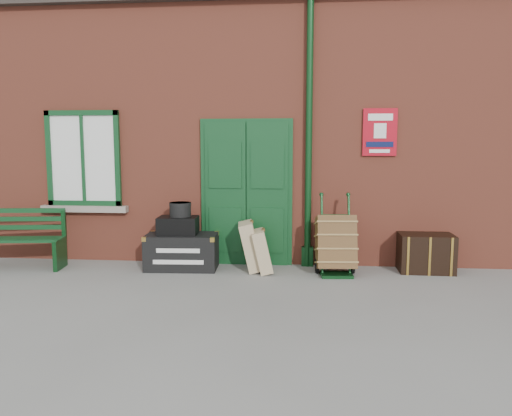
# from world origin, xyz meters

# --- Properties ---
(ground) EXTENTS (80.00, 80.00, 0.00)m
(ground) POSITION_xyz_m (0.00, 0.00, 0.00)
(ground) COLOR gray
(ground) RESTS_ON ground
(station_building) EXTENTS (10.30, 4.30, 4.36)m
(station_building) POSITION_xyz_m (-0.00, 3.49, 2.16)
(station_building) COLOR #A44A35
(station_building) RESTS_ON ground
(bench) EXTENTS (1.55, 0.65, 0.93)m
(bench) POSITION_xyz_m (-3.80, 0.88, 0.47)
(bench) COLOR #103E1D
(bench) RESTS_ON ground
(houdini_trunk) EXTENTS (1.09, 0.64, 0.53)m
(houdini_trunk) POSITION_xyz_m (-1.24, 1.07, 0.26)
(houdini_trunk) COLOR black
(houdini_trunk) RESTS_ON ground
(strongbox) EXTENTS (0.61, 0.46, 0.26)m
(strongbox) POSITION_xyz_m (-1.29, 1.07, 0.66)
(strongbox) COLOR black
(strongbox) RESTS_ON houdini_trunk
(hatbox) EXTENTS (0.34, 0.34, 0.21)m
(hatbox) POSITION_xyz_m (-1.26, 1.10, 0.90)
(hatbox) COLOR black
(hatbox) RESTS_ON strongbox
(suitcase_back) EXTENTS (0.42, 0.55, 0.74)m
(suitcase_back) POSITION_xyz_m (-0.20, 1.07, 0.37)
(suitcase_back) COLOR tan
(suitcase_back) RESTS_ON ground
(suitcase_front) EXTENTS (0.37, 0.50, 0.64)m
(suitcase_front) POSITION_xyz_m (-0.02, 0.97, 0.32)
(suitcase_front) COLOR tan
(suitcase_front) RESTS_ON ground
(porter_trolley) EXTENTS (0.60, 0.64, 1.14)m
(porter_trolley) POSITION_xyz_m (1.05, 0.98, 0.44)
(porter_trolley) COLOR #0C3315
(porter_trolley) RESTS_ON ground
(dark_trunk) EXTENTS (0.78, 0.51, 0.56)m
(dark_trunk) POSITION_xyz_m (2.39, 1.25, 0.28)
(dark_trunk) COLOR black
(dark_trunk) RESTS_ON ground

